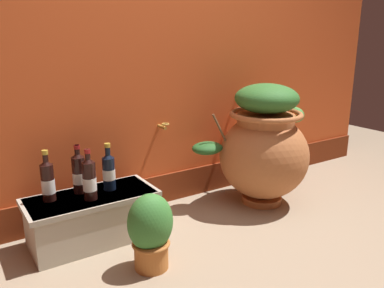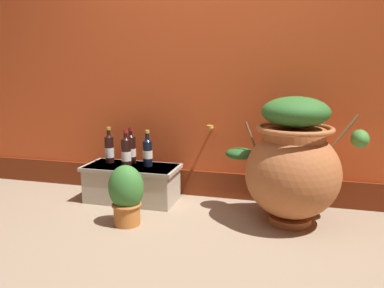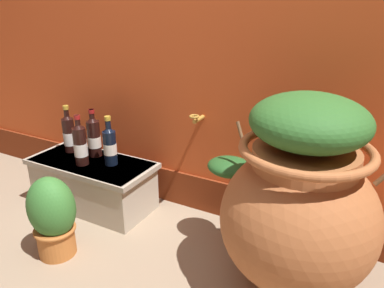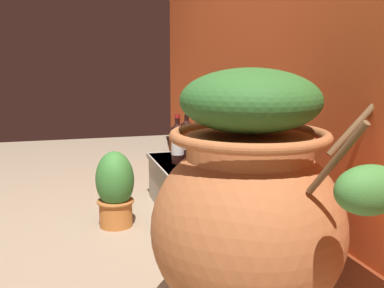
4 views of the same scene
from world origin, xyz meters
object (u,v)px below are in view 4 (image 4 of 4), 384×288
wine_bottle_right (187,137)px  wine_bottle_back (198,147)px  wine_bottle_left (198,141)px  potted_shrub (115,188)px  wine_bottle_middle (178,142)px  terracotta_urn (250,206)px

wine_bottle_right → wine_bottle_back: size_ratio=1.02×
wine_bottle_left → wine_bottle_back: wine_bottle_left is taller
wine_bottle_back → potted_shrub: size_ratio=0.69×
wine_bottle_back → potted_shrub: bearing=-86.5°
wine_bottle_left → wine_bottle_right: 0.19m
wine_bottle_middle → wine_bottle_back: wine_bottle_middle is taller
wine_bottle_left → potted_shrub: size_ratio=0.70×
wine_bottle_back → terracotta_urn: bearing=-7.7°
wine_bottle_right → potted_shrub: 0.68m
wine_bottle_middle → potted_shrub: 0.49m
wine_bottle_middle → terracotta_urn: bearing=-3.2°
wine_bottle_middle → wine_bottle_right: wine_bottle_middle is taller
terracotta_urn → potted_shrub: (-1.10, -0.33, -0.22)m
terracotta_urn → wine_bottle_back: 1.14m
wine_bottle_middle → wine_bottle_left: bearing=97.6°
terracotta_urn → wine_bottle_middle: (-1.28, 0.07, -0.01)m
wine_bottle_middle → wine_bottle_right: 0.23m
terracotta_urn → wine_bottle_middle: size_ratio=3.29×
wine_bottle_left → wine_bottle_middle: size_ratio=0.99×
terracotta_urn → wine_bottle_back: (-1.13, 0.15, -0.01)m
terracotta_urn → wine_bottle_right: bearing=172.9°
wine_bottle_right → wine_bottle_left: bearing=6.6°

